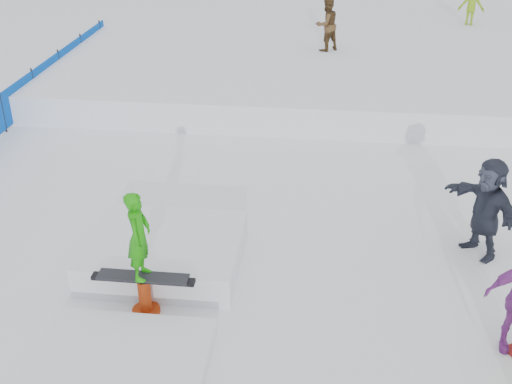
# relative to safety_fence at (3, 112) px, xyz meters

# --- Properties ---
(ground) EXTENTS (120.00, 120.00, 0.00)m
(ground) POSITION_rel_safety_fence_xyz_m (6.50, -6.60, -0.55)
(ground) COLOR white
(snow_midrise) EXTENTS (50.00, 18.00, 0.80)m
(snow_midrise) POSITION_rel_safety_fence_xyz_m (6.50, 9.40, -0.15)
(snow_midrise) COLOR white
(snow_midrise) RESTS_ON ground
(safety_fence) EXTENTS (0.05, 16.00, 1.10)m
(safety_fence) POSITION_rel_safety_fence_xyz_m (0.00, 0.00, 0.00)
(safety_fence) COLOR #0448B9
(safety_fence) RESTS_ON ground
(walker_olive) EXTENTS (1.00, 0.97, 1.63)m
(walker_olive) POSITION_rel_safety_fence_xyz_m (8.04, 5.72, 1.06)
(walker_olive) COLOR #4B341A
(walker_olive) RESTS_ON snow_midrise
(walker_ygreen) EXTENTS (1.03, 0.74, 1.43)m
(walker_ygreen) POSITION_rel_safety_fence_xyz_m (13.16, 9.74, 0.97)
(walker_ygreen) COLOR #6D9F12
(walker_ygreen) RESTS_ON snow_midrise
(spectator_dark) EXTENTS (1.36, 1.75, 1.85)m
(spectator_dark) POSITION_rel_safety_fence_xyz_m (11.00, -4.40, 0.38)
(spectator_dark) COLOR #292D3A
(spectator_dark) RESTS_ON ground
(jib_rail_feature) EXTENTS (2.60, 4.40, 2.11)m
(jib_rail_feature) POSITION_rel_safety_fence_xyz_m (5.51, -6.15, -0.25)
(jib_rail_feature) COLOR white
(jib_rail_feature) RESTS_ON ground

